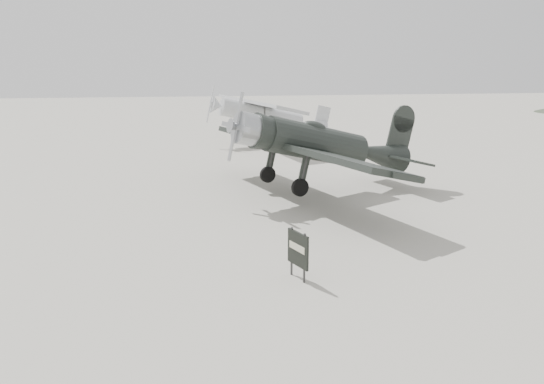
{
  "coord_description": "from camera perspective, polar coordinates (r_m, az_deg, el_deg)",
  "views": [
    {
      "loc": [
        -4.15,
        -15.07,
        5.42
      ],
      "look_at": [
        -1.36,
        0.98,
        1.5
      ],
      "focal_mm": 35.0,
      "sensor_mm": 36.0,
      "label": 1
    }
  ],
  "objects": [
    {
      "name": "ground",
      "position": [
        16.54,
        5.25,
        -5.65
      ],
      "size": [
        160.0,
        160.0,
        0.0
      ],
      "primitive_type": "plane",
      "color": "gray",
      "rests_on": "ground"
    },
    {
      "name": "lowwing_monoplane",
      "position": [
        22.43,
        5.53,
        5.04
      ],
      "size": [
        9.06,
        12.44,
        4.03
      ],
      "rotation": [
        0.0,
        0.24,
        0.3
      ],
      "color": "black",
      "rests_on": "ground"
    },
    {
      "name": "sign_board",
      "position": [
        13.71,
        2.81,
        -6.24
      ],
      "size": [
        0.37,
        0.87,
        1.31
      ],
      "rotation": [
        0.0,
        0.0,
        0.35
      ],
      "color": "#333333",
      "rests_on": "ground"
    },
    {
      "name": "highwing_monoplane",
      "position": [
        37.29,
        -0.6,
        8.63
      ],
      "size": [
        9.02,
        12.64,
        3.57
      ],
      "rotation": [
        0.0,
        0.23,
        0.19
      ],
      "color": "#ACB0B2",
      "rests_on": "ground"
    }
  ]
}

